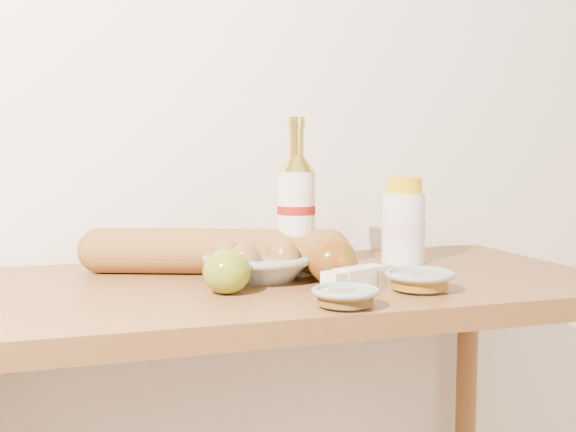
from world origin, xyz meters
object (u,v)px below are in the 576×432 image
(bourbon_bottle, at_px, (296,211))
(baguette, at_px, (213,251))
(egg_bowl, at_px, (259,263))
(table, at_px, (283,345))
(cream_bottle, at_px, (403,223))

(bourbon_bottle, xyz_separation_m, baguette, (-0.15, 0.05, -0.08))
(bourbon_bottle, distance_m, egg_bowl, 0.13)
(table, bearing_deg, bourbon_bottle, 48.29)
(table, distance_m, baguette, 0.22)
(bourbon_bottle, height_order, egg_bowl, bourbon_bottle)
(table, height_order, baguette, baguette)
(table, relative_size, bourbon_bottle, 4.01)
(table, bearing_deg, baguette, 138.56)
(cream_bottle, distance_m, baguette, 0.41)
(cream_bottle, relative_size, egg_bowl, 0.73)
(table, xyz_separation_m, cream_bottle, (0.30, 0.10, 0.21))
(bourbon_bottle, relative_size, egg_bowl, 1.21)
(cream_bottle, height_order, egg_bowl, cream_bottle)
(table, height_order, egg_bowl, egg_bowl)
(baguette, bearing_deg, cream_bottle, 21.46)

